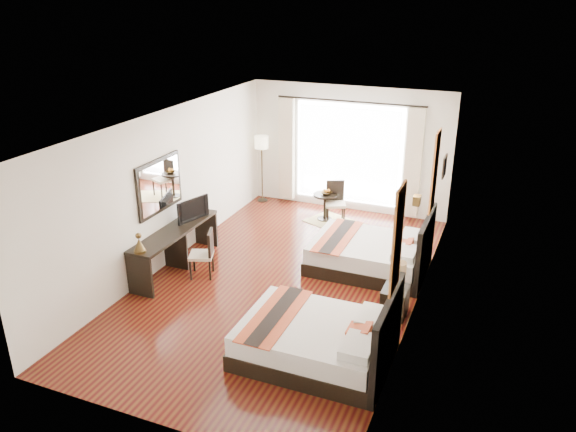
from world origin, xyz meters
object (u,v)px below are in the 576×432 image
at_px(bed_far, 372,254).
at_px(vase, 397,286).
at_px(desk_chair, 203,262).
at_px(floor_lamp, 262,147).
at_px(television, 191,208).
at_px(bed_near, 320,340).
at_px(fruit_bowl, 326,193).
at_px(nightstand, 395,301).
at_px(table_lamp, 399,270).
at_px(console_desk, 176,249).
at_px(side_table, 325,207).
at_px(window_chair, 335,210).

bearing_deg(bed_far, vase, -63.75).
bearing_deg(desk_chair, floor_lamp, -101.88).
bearing_deg(television, bed_near, -105.34).
height_order(desk_chair, fruit_bowl, desk_chair).
relative_size(vase, fruit_bowl, 0.60).
distance_m(nightstand, vase, 0.37).
xyz_separation_m(desk_chair, floor_lamp, (-0.60, 3.81, 1.07)).
height_order(bed_near, nightstand, bed_near).
distance_m(vase, fruit_bowl, 4.05).
relative_size(vase, floor_lamp, 0.09).
relative_size(floor_lamp, fruit_bowl, 6.81).
distance_m(table_lamp, desk_chair, 3.44).
distance_m(bed_near, bed_far, 2.87).
bearing_deg(bed_far, table_lamp, -61.48).
height_order(bed_near, fruit_bowl, bed_near).
distance_m(bed_far, fruit_bowl, 2.42).
distance_m(nightstand, fruit_bowl, 3.94).
distance_m(console_desk, side_table, 3.63).
bearing_deg(side_table, television, -122.96).
xyz_separation_m(vase, side_table, (-2.28, 3.38, -0.27)).
bearing_deg(side_table, desk_chair, -109.28).
bearing_deg(nightstand, console_desk, 179.09).
relative_size(table_lamp, window_chair, 0.42).
bearing_deg(bed_far, bed_near, -89.94).
relative_size(table_lamp, floor_lamp, 0.24).
bearing_deg(desk_chair, table_lamp, 160.25).
relative_size(bed_near, vase, 14.57).
relative_size(nightstand, desk_chair, 0.54).
height_order(table_lamp, floor_lamp, floor_lamp).
bearing_deg(bed_far, side_table, 129.28).
height_order(bed_near, bed_far, bed_far).
distance_m(television, side_table, 3.23).
distance_m(console_desk, fruit_bowl, 3.65).
distance_m(bed_far, table_lamp, 1.57).
height_order(bed_near, table_lamp, bed_near).
distance_m(bed_near, console_desk, 3.63).
bearing_deg(window_chair, desk_chair, -46.22).
bearing_deg(television, side_table, -15.44).
relative_size(table_lamp, console_desk, 0.17).
bearing_deg(fruit_bowl, bed_near, -72.35).
height_order(nightstand, side_table, side_table).
xyz_separation_m(vase, television, (-4.00, 0.73, 0.39)).
bearing_deg(fruit_bowl, side_table, 162.01).
bearing_deg(floor_lamp, bed_near, -58.15).
xyz_separation_m(nightstand, table_lamp, (0.01, 0.05, 0.53)).
xyz_separation_m(vase, desk_chair, (-3.42, 0.11, -0.31)).
relative_size(bed_far, desk_chair, 2.37).
xyz_separation_m(desk_chair, window_chair, (1.39, 3.25, 0.01)).
height_order(bed_far, window_chair, bed_far).
bearing_deg(table_lamp, vase, -83.27).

